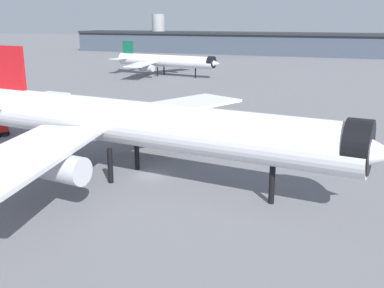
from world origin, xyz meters
The scene contains 5 objects.
ground centered at (0.00, 0.00, 0.00)m, with size 900.00×900.00×0.00m, color slate.
airliner_near_gate centered at (-0.77, -1.41, 7.10)m, with size 60.47×54.92×16.12m.
airliner_far_taxiway centered at (-43.00, 98.00, 5.22)m, with size 43.49×39.36×11.85m.
terminal_building centered at (-19.36, 208.80, 6.27)m, with size 259.34×26.96×22.33m.
baggage_cart_trailing centered at (13.55, 31.51, 0.98)m, with size 2.55×2.14×1.82m.
Camera 1 is at (25.67, -50.17, 19.82)m, focal length 42.54 mm.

